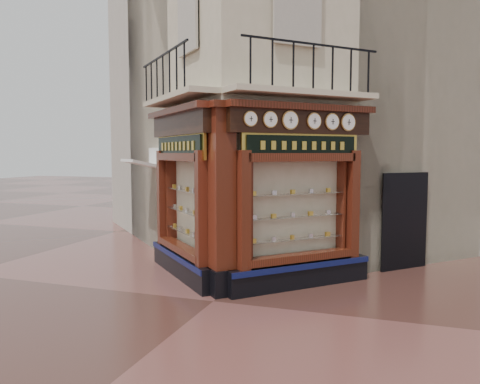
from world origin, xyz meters
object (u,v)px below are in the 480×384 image
at_px(awning, 144,255).
at_px(signboard_left, 179,146).
at_px(clock_f, 348,122).
at_px(clock_c, 290,120).
at_px(clock_d, 314,121).
at_px(clock_a, 250,119).
at_px(signboard_right, 303,146).
at_px(clock_e, 332,122).
at_px(clock_b, 270,119).
at_px(corner_pilaster, 222,202).

distance_m(awning, signboard_left, 4.13).
bearing_deg(clock_f, clock_c, -180.00).
xyz_separation_m(awning, signboard_left, (2.05, -1.79, 3.10)).
xyz_separation_m(clock_d, signboard_left, (-3.15, -0.07, -0.52)).
xyz_separation_m(clock_a, clock_c, (0.66, 0.66, 0.00)).
bearing_deg(awning, clock_d, -153.33).
bearing_deg(clock_a, signboard_right, 4.80).
bearing_deg(clock_c, clock_f, 0.00).
relative_size(clock_a, clock_e, 0.84).
bearing_deg(clock_b, awning, 105.79).
height_order(awning, signboard_left, signboard_left).
bearing_deg(clock_d, clock_e, -0.00).
xyz_separation_m(clock_a, clock_f, (1.73, 1.73, 0.00)).
bearing_deg(signboard_right, clock_c, -164.12).
relative_size(clock_b, signboard_right, 0.16).
relative_size(clock_d, signboard_right, 0.17).
relative_size(corner_pilaster, clock_a, 12.86).
distance_m(awning, signboard_right, 6.13).
height_order(clock_e, awning, clock_e).
height_order(clock_d, awning, clock_d).
xyz_separation_m(clock_b, clock_e, (1.10, 1.10, 0.00)).
distance_m(corner_pilaster, clock_a, 1.78).
distance_m(clock_b, awning, 6.24).
bearing_deg(signboard_left, corner_pilaster, -169.75).
distance_m(clock_e, clock_f, 0.44).
bearing_deg(corner_pilaster, awning, 96.38).
xyz_separation_m(awning, signboard_right, (4.98, -1.79, 3.10)).
bearing_deg(clock_f, corner_pilaster, 171.55).
height_order(clock_a, clock_f, clock_f).
xyz_separation_m(clock_c, awning, (-4.78, 2.15, -3.62)).
bearing_deg(signboard_right, corner_pilaster, 169.75).
xyz_separation_m(clock_f, awning, (-5.85, 1.08, -3.62)).
relative_size(clock_c, signboard_left, 0.17).
height_order(clock_c, signboard_left, clock_c).
bearing_deg(clock_d, corner_pilaster, 167.71).
bearing_deg(awning, clock_c, -159.19).
distance_m(corner_pilaster, clock_f, 3.35).
bearing_deg(clock_c, clock_e, 0.00).
relative_size(clock_f, signboard_left, 0.17).
relative_size(clock_b, awning, 0.23).
bearing_deg(corner_pilaster, clock_d, -12.29).
distance_m(corner_pilaster, awning, 4.90).
xyz_separation_m(clock_b, clock_f, (1.41, 1.41, -0.00)).
xyz_separation_m(clock_d, signboard_right, (-0.23, -0.07, -0.52)).
height_order(clock_d, clock_f, clock_f).
height_order(clock_b, signboard_right, clock_b).
xyz_separation_m(clock_b, clock_d, (0.76, 0.76, -0.00)).
xyz_separation_m(clock_a, signboard_left, (-2.07, 1.01, -0.52)).
relative_size(clock_a, signboard_left, 0.14).
bearing_deg(clock_e, clock_f, 0.00).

